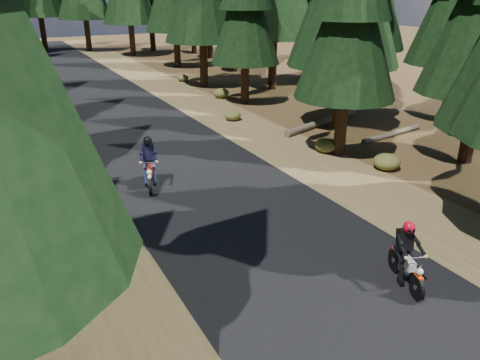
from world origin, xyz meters
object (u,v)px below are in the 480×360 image
Objects in this scene: log_far at (392,134)px; rider_follow at (150,171)px; log_near at (323,122)px; rider_lead at (407,265)px.

rider_follow is at bearing 173.39° from log_far.
rider_follow reaches higher than log_near.
rider_lead reaches higher than log_near.
log_near is at bearing -98.93° from rider_lead.
rider_lead is at bearing -142.67° from log_far.
rider_follow is (-3.30, 7.97, 0.07)m from rider_lead.
log_near is 3.25× the size of rider_lead.
log_far is 1.97× the size of rider_follow.
rider_follow is at bearing -179.01° from log_near.
log_far is at bearing -112.98° from rider_lead.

